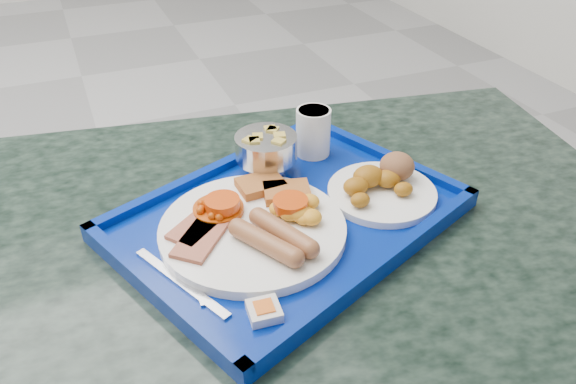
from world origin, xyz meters
The scene contains 9 objects.
table centered at (0.88, -1.14, 0.52)m, with size 1.22×0.92×0.70m.
tray centered at (0.86, -1.15, 0.71)m, with size 0.58×0.51×0.03m.
main_plate centered at (0.81, -1.17, 0.73)m, with size 0.27×0.27×0.04m.
bread_plate centered at (1.02, -1.16, 0.73)m, with size 0.17×0.17×0.06m.
fruit_bowl centered at (0.88, -1.03, 0.76)m, with size 0.10×0.10×0.07m.
juice_cup centered at (0.97, -1.00, 0.76)m, with size 0.06×0.06×0.08m.
spoon centered at (0.70, -1.17, 0.72)m, with size 0.03×0.16×0.01m.
knife centered at (0.68, -1.24, 0.72)m, with size 0.01×0.18×0.00m, color #B5B5B8.
jam_packet centered at (0.76, -1.33, 0.72)m, with size 0.04×0.04×0.02m.
Camera 1 is at (0.60, -1.78, 1.22)m, focal length 35.00 mm.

